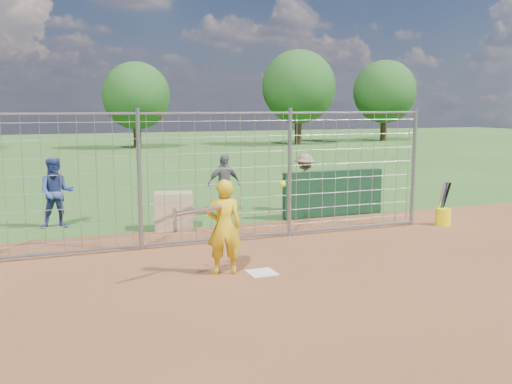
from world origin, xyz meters
name	(u,v)px	position (x,y,z in m)	size (l,w,h in m)	color
ground	(257,270)	(0.00, 0.00, 0.00)	(100.00, 100.00, 0.00)	#2D591E
infield_dirt	(354,339)	(0.00, -3.00, 0.01)	(18.00, 18.00, 0.00)	brown
home_plate	(262,273)	(0.00, -0.20, 0.01)	(0.43, 0.43, 0.02)	silver
dugout_wall	(333,194)	(3.40, 3.60, 0.55)	(2.60, 0.20, 1.10)	#11381E
batter	(224,227)	(-0.56, -0.01, 0.76)	(0.55, 0.36, 1.51)	gold
bystander_a	(56,193)	(-2.84, 4.60, 0.78)	(0.75, 0.59, 1.55)	navy
bystander_b	(224,184)	(1.03, 4.78, 0.74)	(0.87, 0.36, 1.49)	#5E5E63
bystander_c	(305,182)	(3.12, 4.56, 0.72)	(0.93, 0.54, 1.44)	#8C6D4C
equipment_bin	(174,211)	(-0.51, 3.55, 0.40)	(0.80, 0.55, 0.80)	tan
equipment_in_play	(220,204)	(-0.69, -0.25, 1.17)	(1.85, 0.43, 0.40)	silver
bucket_with_bats	(443,214)	(5.17, 1.76, 0.25)	(0.34, 0.37, 0.97)	#F8F00D
backstop_fence	(218,179)	(0.00, 2.00, 1.26)	(9.08, 0.08, 2.60)	gray
tree_line	(138,89)	(3.13, 28.13, 3.71)	(44.66, 6.72, 6.48)	#3F2B19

